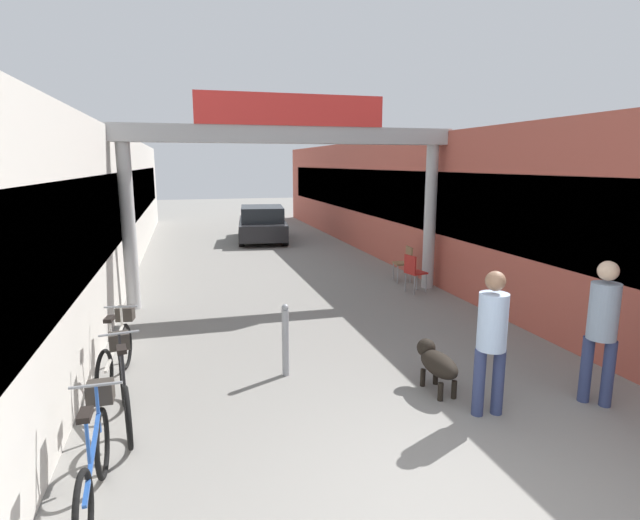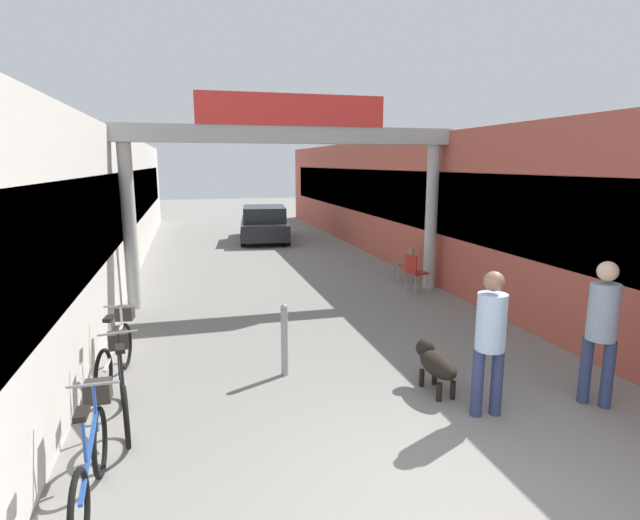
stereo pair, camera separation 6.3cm
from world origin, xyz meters
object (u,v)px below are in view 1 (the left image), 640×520
at_px(pedestrian_companion, 602,323).
at_px(bicycle_blue_nearest, 95,457).
at_px(bollard_post_metal, 285,339).
at_px(cafe_chair_wood_farther, 405,260).
at_px(cafe_chair_red_nearer, 413,270).
at_px(dog_on_leash, 436,362).
at_px(parked_car_black, 262,224).
at_px(bicycle_black_second, 124,385).
at_px(pedestrian_with_dog, 492,334).
at_px(bicycle_silver_third, 117,350).

height_order(pedestrian_companion, bicycle_blue_nearest, pedestrian_companion).
xyz_separation_m(bollard_post_metal, cafe_chair_wood_farther, (4.06, 4.84, 0.01)).
height_order(cafe_chair_red_nearer, cafe_chair_wood_farther, same).
bearing_deg(bollard_post_metal, dog_on_leash, -28.54).
distance_m(dog_on_leash, cafe_chair_wood_farther, 6.25).
bearing_deg(bicycle_blue_nearest, parked_car_black, 75.84).
height_order(bicycle_black_second, cafe_chair_red_nearer, bicycle_black_second).
bearing_deg(bicycle_black_second, pedestrian_with_dog, -13.31).
height_order(pedestrian_companion, bicycle_silver_third, pedestrian_companion).
xyz_separation_m(pedestrian_with_dog, dog_on_leash, (-0.28, 0.75, -0.62)).
height_order(bicycle_blue_nearest, bicycle_black_second, same).
bearing_deg(pedestrian_companion, pedestrian_with_dog, 175.49).
distance_m(bicycle_black_second, bicycle_silver_third, 1.22).
bearing_deg(bollard_post_metal, cafe_chair_red_nearer, 44.87).
height_order(dog_on_leash, bollard_post_metal, bollard_post_metal).
bearing_deg(bicycle_silver_third, cafe_chair_red_nearer, 28.68).
xyz_separation_m(cafe_chair_red_nearer, cafe_chair_wood_farther, (0.30, 1.10, 0.00)).
distance_m(bicycle_blue_nearest, parked_car_black, 15.36).
bearing_deg(dog_on_leash, bicycle_silver_third, 160.69).
height_order(bollard_post_metal, cafe_chair_wood_farther, bollard_post_metal).
height_order(bicycle_silver_third, cafe_chair_red_nearer, bicycle_silver_third).
bearing_deg(cafe_chair_wood_farther, bicycle_black_second, -137.53).
xyz_separation_m(pedestrian_with_dog, cafe_chair_wood_farther, (1.95, 6.58, -0.47)).
bearing_deg(dog_on_leash, pedestrian_companion, -26.48).
bearing_deg(pedestrian_companion, bicycle_silver_third, 158.47).
xyz_separation_m(dog_on_leash, bicycle_blue_nearest, (-3.96, -1.23, 0.05)).
bearing_deg(bollard_post_metal, bicycle_silver_third, 168.95).
bearing_deg(bicycle_black_second, cafe_chair_wood_farther, 42.47).
xyz_separation_m(pedestrian_companion, bollard_post_metal, (-3.56, 1.85, -0.52)).
relative_size(pedestrian_companion, cafe_chair_red_nearer, 2.05).
bearing_deg(cafe_chair_red_nearer, pedestrian_companion, -92.03).
distance_m(bicycle_black_second, cafe_chair_wood_farther, 8.29).
height_order(cafe_chair_wood_farther, parked_car_black, parked_car_black).
bearing_deg(bicycle_black_second, dog_on_leash, -3.44).
bearing_deg(bicycle_blue_nearest, cafe_chair_red_nearer, 45.30).
bearing_deg(bicycle_blue_nearest, pedestrian_companion, 3.69).
bearing_deg(parked_car_black, bicycle_silver_third, -107.62).
relative_size(pedestrian_companion, bicycle_blue_nearest, 1.08).
bearing_deg(cafe_chair_red_nearer, bicycle_silver_third, -151.32).
bearing_deg(cafe_chair_wood_farther, pedestrian_with_dog, -106.53).
distance_m(pedestrian_with_dog, parked_car_black, 14.42).
bearing_deg(pedestrian_companion, bollard_post_metal, 152.46).
height_order(pedestrian_companion, dog_on_leash, pedestrian_companion).
bearing_deg(parked_car_black, dog_on_leash, -89.14).
distance_m(pedestrian_with_dog, bicycle_black_second, 4.31).
distance_m(bicycle_blue_nearest, cafe_chair_wood_farther, 9.40).
distance_m(bicycle_black_second, cafe_chair_red_nearer, 7.35).
relative_size(bicycle_black_second, bicycle_silver_third, 1.00).
bearing_deg(bollard_post_metal, bicycle_blue_nearest, -133.95).
bearing_deg(cafe_chair_wood_farther, pedestrian_companion, -94.26).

